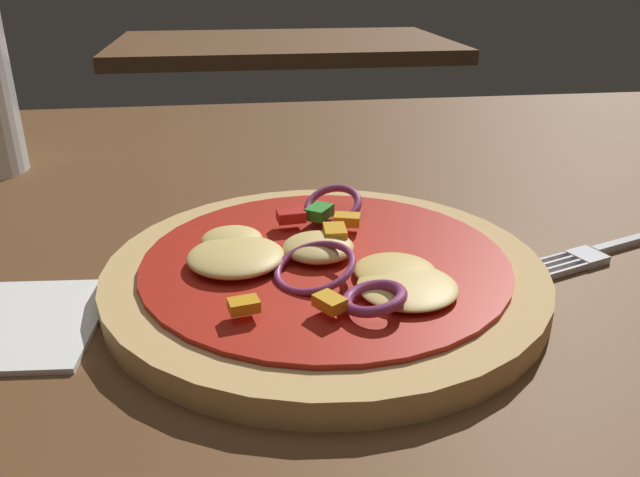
{
  "coord_description": "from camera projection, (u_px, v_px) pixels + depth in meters",
  "views": [
    {
      "loc": [
        -0.03,
        -0.34,
        0.2
      ],
      "look_at": [
        0.02,
        -0.01,
        0.05
      ],
      "focal_mm": 35.42,
      "sensor_mm": 36.0,
      "label": 1
    }
  ],
  "objects": [
    {
      "name": "background_table",
      "position": [
        283.0,
        46.0,
        1.44
      ],
      "size": [
        0.75,
        0.48,
        0.03
      ],
      "color": "brown",
      "rests_on": "ground"
    },
    {
      "name": "fork",
      "position": [
        625.0,
        247.0,
        0.39
      ],
      "size": [
        0.16,
        0.07,
        0.01
      ],
      "color": "silver",
      "rests_on": "dining_table"
    },
    {
      "name": "pizza",
      "position": [
        324.0,
        271.0,
        0.35
      ],
      "size": [
        0.24,
        0.24,
        0.03
      ],
      "color": "tan",
      "rests_on": "dining_table"
    },
    {
      "name": "dining_table",
      "position": [
        285.0,
        283.0,
        0.39
      ],
      "size": [
        1.42,
        0.92,
        0.03
      ],
      "color": "brown",
      "rests_on": "ground"
    }
  ]
}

